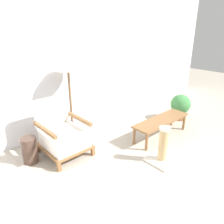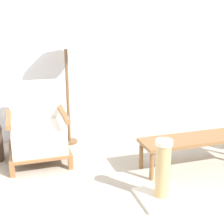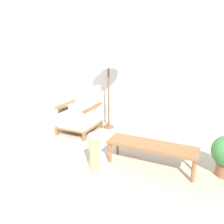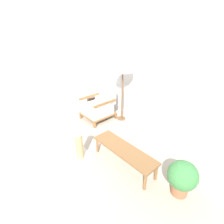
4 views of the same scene
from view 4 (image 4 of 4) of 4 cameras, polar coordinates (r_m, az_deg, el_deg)
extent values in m
plane|color=#A89E8E|center=(3.20, -16.51, -16.14)|extent=(14.00, 14.00, 0.00)
cube|color=silver|center=(3.83, 11.88, 14.80)|extent=(8.00, 0.06, 2.70)
cube|color=silver|center=(5.19, -27.58, 15.57)|extent=(0.06, 8.00, 2.70)
cube|color=brown|center=(4.42, -10.16, -1.28)|extent=(0.05, 0.05, 0.13)
cube|color=brown|center=(3.99, -5.65, -4.27)|extent=(0.05, 0.05, 0.13)
cube|color=brown|center=(4.74, -3.63, 1.17)|extent=(0.05, 0.05, 0.13)
cube|color=brown|center=(4.34, 1.15, -1.34)|extent=(0.05, 0.05, 0.13)
cube|color=brown|center=(4.32, -4.59, -0.41)|extent=(0.63, 0.69, 0.03)
cube|color=white|center=(4.25, -4.87, 1.08)|extent=(0.55, 0.59, 0.23)
cube|color=white|center=(4.30, -1.57, 6.43)|extent=(0.55, 0.08, 0.45)
cube|color=brown|center=(4.38, -7.06, 5.16)|extent=(0.05, 0.63, 0.05)
cube|color=brown|center=(3.96, -2.26, 2.88)|extent=(0.05, 0.63, 0.05)
cylinder|color=brown|center=(4.35, 3.09, -2.09)|extent=(0.20, 0.20, 0.03)
cylinder|color=brown|center=(4.09, 3.30, 5.22)|extent=(0.04, 0.04, 1.17)
cone|color=beige|center=(3.88, 3.58, 14.81)|extent=(0.48, 0.48, 0.23)
cube|color=brown|center=(2.89, 3.99, -12.14)|extent=(1.18, 0.34, 0.04)
cylinder|color=brown|center=(3.25, -4.81, -10.76)|extent=(0.04, 0.04, 0.29)
cylinder|color=brown|center=(2.68, 10.73, -21.47)|extent=(0.04, 0.04, 0.29)
cylinder|color=brown|center=(3.38, -1.21, -8.96)|extent=(0.04, 0.04, 0.29)
cylinder|color=brown|center=(2.83, 14.23, -18.52)|extent=(0.04, 0.04, 0.29)
cylinder|color=#473328|center=(4.73, -6.78, 2.72)|extent=(0.22, 0.22, 0.39)
cylinder|color=#935B3D|center=(2.81, 21.15, -22.25)|extent=(0.23, 0.23, 0.16)
sphere|color=#3D7F42|center=(2.63, 22.11, -18.61)|extent=(0.40, 0.40, 0.40)
cube|color=beige|center=(3.23, -10.25, -14.47)|extent=(0.40, 0.40, 0.03)
cylinder|color=tan|center=(3.07, -10.64, -10.94)|extent=(0.13, 0.13, 0.47)
cylinder|color=beige|center=(2.92, -11.07, -6.96)|extent=(0.15, 0.15, 0.04)
camera|label=1|loc=(4.51, -48.29, 15.34)|focal=35.00mm
camera|label=2|loc=(3.47, -57.25, 3.86)|focal=50.00mm
camera|label=3|loc=(1.44, -77.97, -18.60)|focal=35.00mm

